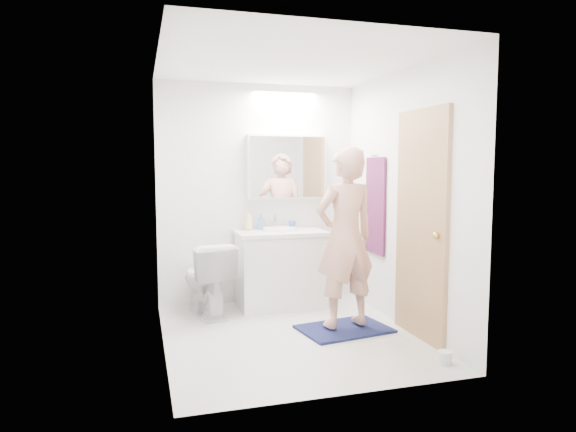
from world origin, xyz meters
name	(u,v)px	position (x,y,z in m)	size (l,w,h in m)	color
floor	(290,335)	(0.00, 0.00, 0.00)	(2.50, 2.50, 0.00)	silver
ceiling	(291,61)	(0.00, 0.00, 2.40)	(2.50, 2.50, 0.00)	white
wall_back	(258,194)	(0.00, 1.25, 1.20)	(2.50, 2.50, 0.00)	white
wall_front	(346,215)	(0.00, -1.25, 1.20)	(2.50, 2.50, 0.00)	white
wall_left	(161,204)	(-1.10, 0.00, 1.20)	(2.50, 2.50, 0.00)	white
wall_right	(404,199)	(1.10, 0.00, 1.20)	(2.50, 2.50, 0.00)	white
vanity_cabinet	(280,270)	(0.17, 0.96, 0.39)	(0.90, 0.55, 0.78)	white
countertop	(280,233)	(0.17, 0.96, 0.80)	(0.95, 0.58, 0.04)	white
sink_basin	(280,229)	(0.17, 0.99, 0.84)	(0.36, 0.36, 0.03)	white
faucet	(275,221)	(0.17, 1.19, 0.90)	(0.02, 0.02, 0.16)	silver
medicine_cabinet	(286,167)	(0.30, 1.18, 1.50)	(0.88, 0.14, 0.70)	white
mirror_panel	(288,167)	(0.30, 1.10, 1.50)	(0.84, 0.01, 0.66)	silver
toilet	(206,279)	(-0.64, 0.85, 0.38)	(0.42, 0.74, 0.75)	white
bath_rug	(344,329)	(0.52, 0.00, 0.01)	(0.80, 0.55, 0.02)	#141B41
person	(345,237)	(0.52, 0.00, 0.86)	(0.60, 0.39, 1.63)	tan
door	(421,225)	(1.08, -0.35, 1.00)	(0.04, 0.80, 2.00)	tan
door_knob	(436,235)	(1.04, -0.65, 0.95)	(0.06, 0.06, 0.06)	gold
towel	(375,206)	(1.08, 0.55, 1.10)	(0.02, 0.42, 1.00)	#101933
towel_hook	(375,155)	(1.07, 0.55, 1.62)	(0.02, 0.02, 0.07)	silver
soap_bottle_a	(248,220)	(-0.14, 1.11, 0.93)	(0.08, 0.09, 0.22)	beige
soap_bottle_b	(261,222)	(0.00, 1.15, 0.90)	(0.08, 0.08, 0.17)	#5379B3
toothbrush_cup	(292,225)	(0.35, 1.12, 0.86)	(0.09, 0.09, 0.08)	#3F55BF
toilet_paper_roll	(445,358)	(0.94, -0.97, 0.05)	(0.11, 0.11, 0.10)	silver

